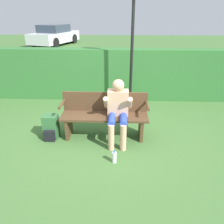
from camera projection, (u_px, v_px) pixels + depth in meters
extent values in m
plane|color=#426B33|center=(105.00, 136.00, 4.39)|extent=(40.00, 40.00, 0.00)
cube|color=#337033|center=(110.00, 74.00, 6.04)|extent=(12.00, 0.42, 1.38)
cube|color=#513823|center=(104.00, 116.00, 4.20)|extent=(1.67, 0.46, 0.05)
cube|color=#513823|center=(105.00, 102.00, 4.30)|extent=(1.67, 0.04, 0.40)
cube|color=#513823|center=(69.00, 126.00, 4.33)|extent=(0.06, 0.41, 0.42)
cube|color=#513823|center=(141.00, 128.00, 4.27)|extent=(0.06, 0.41, 0.42)
cylinder|color=#513823|center=(62.00, 104.00, 4.13)|extent=(0.05, 0.41, 0.05)
cylinder|color=#513823|center=(147.00, 105.00, 4.07)|extent=(0.05, 0.41, 0.05)
cube|color=#DBA884|center=(118.00, 103.00, 4.12)|extent=(0.39, 0.22, 0.49)
sphere|color=#DBA884|center=(118.00, 85.00, 3.97)|extent=(0.22, 0.22, 0.22)
cylinder|color=#2D47B7|center=(112.00, 119.00, 3.99)|extent=(0.13, 0.49, 0.13)
cylinder|color=#2D47B7|center=(123.00, 119.00, 3.98)|extent=(0.13, 0.49, 0.13)
cylinder|color=#DBA884|center=(111.00, 137.00, 3.87)|extent=(0.11, 0.11, 0.50)
cylinder|color=#DBA884|center=(123.00, 138.00, 3.86)|extent=(0.11, 0.11, 0.50)
cylinder|color=#DBA884|center=(106.00, 102.00, 4.00)|extent=(0.09, 0.31, 0.31)
cylinder|color=#DBA884|center=(130.00, 103.00, 3.98)|extent=(0.09, 0.31, 0.31)
cube|color=#336638|center=(51.00, 126.00, 4.27)|extent=(0.28, 0.23, 0.47)
cube|color=black|center=(49.00, 136.00, 4.18)|extent=(0.21, 0.08, 0.21)
cylinder|color=white|center=(114.00, 157.00, 3.60)|extent=(0.08, 0.08, 0.20)
cylinder|color=#2D66B2|center=(114.00, 152.00, 3.55)|extent=(0.04, 0.04, 0.02)
cylinder|color=black|center=(132.00, 52.00, 5.06)|extent=(0.07, 0.07, 2.84)
cube|color=silver|center=(55.00, 37.00, 15.85)|extent=(3.01, 4.44, 0.68)
cube|color=#333D4C|center=(54.00, 28.00, 15.59)|extent=(2.15, 2.36, 0.52)
cylinder|color=black|center=(54.00, 38.00, 17.28)|extent=(0.38, 0.69, 0.67)
cylinder|color=black|center=(74.00, 39.00, 16.73)|extent=(0.38, 0.69, 0.67)
cylinder|color=black|center=(34.00, 42.00, 15.14)|extent=(0.38, 0.69, 0.67)
cylinder|color=black|center=(56.00, 43.00, 14.59)|extent=(0.38, 0.69, 0.67)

